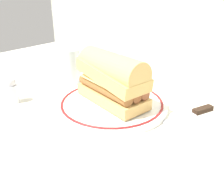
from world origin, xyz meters
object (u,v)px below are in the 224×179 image
object	(u,v)px
salt_shaker	(12,90)
butter_knife	(193,113)
drinking_glass	(70,68)
sausage_sandwich	(112,78)
plate	(112,103)

from	to	relation	value
salt_shaker	butter_knife	bearing A→B (deg)	31.87
drinking_glass	butter_knife	distance (m)	0.38
sausage_sandwich	salt_shaker	bearing A→B (deg)	-133.74
plate	butter_knife	world-z (taller)	plate
sausage_sandwich	butter_knife	distance (m)	0.21
sausage_sandwich	salt_shaker	size ratio (longest dim) A/B	2.99
sausage_sandwich	drinking_glass	world-z (taller)	sausage_sandwich
salt_shaker	butter_knife	xyz separation A→B (m)	(0.38, 0.24, -0.03)
plate	drinking_glass	world-z (taller)	drinking_glass
salt_shaker	butter_knife	size ratio (longest dim) A/B	0.49
plate	butter_knife	distance (m)	0.19
butter_knife	salt_shaker	bearing A→B (deg)	-148.13
plate	salt_shaker	bearing A→B (deg)	-144.47
drinking_glass	butter_knife	size ratio (longest dim) A/B	0.74
salt_shaker	sausage_sandwich	bearing A→B (deg)	35.53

